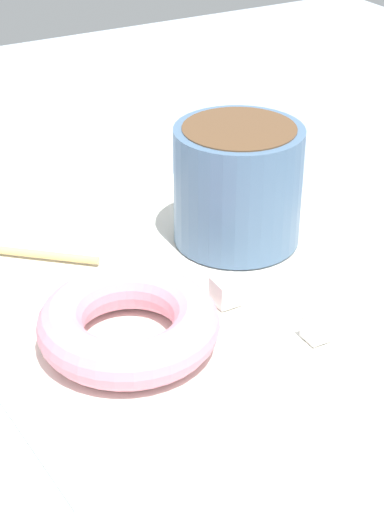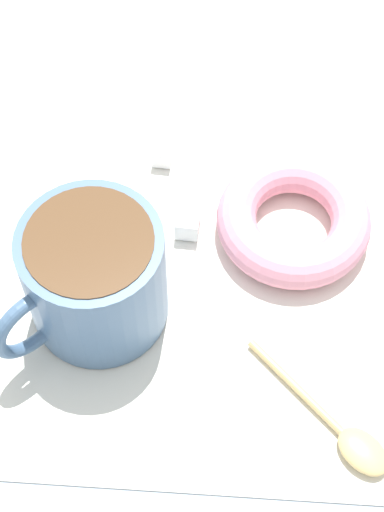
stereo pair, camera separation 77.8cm
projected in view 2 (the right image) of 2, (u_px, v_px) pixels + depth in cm
name	position (u px, v px, depth cm)	size (l,w,h in cm)	color
ground_plane	(206.00, 267.00, 61.42)	(120.00, 120.00, 2.00)	#99A8B7
napkin	(192.00, 272.00, 59.90)	(31.03, 31.03, 0.30)	white
coffee_cup	(93.00, 277.00, 54.37)	(10.11, 10.81, 8.64)	slate
donut	(294.00, 220.00, 60.28)	(10.95, 10.95, 2.82)	pink
spoon	(346.00, 435.00, 53.19)	(9.87, 8.90, 0.90)	#D8B772
sugar_cube	(162.00, 155.00, 64.15)	(1.44, 1.44, 1.44)	white
sugar_cube_extra	(187.00, 225.00, 60.76)	(1.68, 1.68, 1.68)	white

